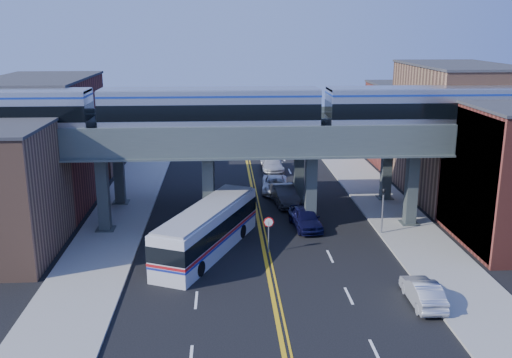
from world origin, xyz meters
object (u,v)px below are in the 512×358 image
(transit_train, at_px, (210,110))
(car_lane_a, at_px, (305,218))
(transit_bus, at_px, (208,230))
(car_lane_d, at_px, (272,164))
(stop_sign, at_px, (269,229))
(car_lane_c, at_px, (275,184))
(car_parked_curb, at_px, (423,292))
(traffic_signal, at_px, (383,206))
(car_lane_b, at_px, (284,195))

(transit_train, bearing_deg, car_lane_a, -1.13)
(transit_bus, relative_size, car_lane_d, 2.15)
(stop_sign, distance_m, car_lane_c, 15.32)
(car_lane_c, distance_m, car_parked_curb, 24.21)
(stop_sign, height_order, car_lane_d, stop_sign)
(car_lane_a, xyz_separation_m, car_lane_d, (-1.06, 18.25, -0.00))
(stop_sign, height_order, car_lane_c, stop_sign)
(car_lane_a, bearing_deg, car_lane_c, 91.37)
(traffic_signal, xyz_separation_m, car_lane_b, (-6.58, 8.14, -1.44))
(car_lane_d, bearing_deg, stop_sign, -95.68)
(transit_bus, relative_size, car_lane_c, 2.35)
(car_lane_b, relative_size, car_parked_curb, 1.19)
(transit_bus, bearing_deg, car_lane_d, 7.65)
(transit_bus, xyz_separation_m, car_lane_c, (6.10, 14.80, -0.89))
(car_lane_b, bearing_deg, car_lane_a, -89.00)
(car_lane_d, bearing_deg, traffic_signal, -71.82)
(car_lane_b, distance_m, car_lane_c, 4.07)
(transit_train, bearing_deg, car_lane_b, 44.22)
(stop_sign, distance_m, transit_bus, 4.28)
(traffic_signal, height_order, car_lane_a, traffic_signal)
(transit_bus, xyz_separation_m, car_lane_d, (6.51, 22.74, -0.79))
(traffic_signal, distance_m, car_parked_curb, 11.32)
(stop_sign, relative_size, car_lane_a, 0.54)
(transit_train, distance_m, car_lane_c, 14.58)
(car_lane_d, bearing_deg, car_parked_curb, -79.36)
(car_lane_b, relative_size, car_lane_d, 0.91)
(transit_train, xyz_separation_m, transit_bus, (-0.27, -4.62, -7.76))
(transit_bus, height_order, car_lane_c, transit_bus)
(transit_bus, bearing_deg, stop_sign, -71.42)
(transit_bus, distance_m, car_parked_curb, 15.14)
(transit_train, height_order, car_parked_curb, transit_train)
(car_lane_c, xyz_separation_m, car_lane_d, (0.40, 7.94, 0.11))
(stop_sign, bearing_deg, car_lane_b, 78.26)
(traffic_signal, distance_m, car_lane_a, 6.07)
(car_lane_a, distance_m, car_lane_b, 6.36)
(car_lane_b, bearing_deg, transit_bus, -129.39)
(car_lane_c, bearing_deg, transit_bus, -107.59)
(car_lane_a, height_order, car_lane_d, car_lane_a)
(traffic_signal, height_order, transit_bus, traffic_signal)
(traffic_signal, height_order, car_lane_d, traffic_signal)
(transit_bus, distance_m, car_lane_c, 16.03)
(car_lane_d, bearing_deg, transit_train, -109.14)
(transit_train, distance_m, traffic_signal, 14.84)
(car_lane_a, distance_m, car_parked_curb, 13.93)
(car_lane_a, bearing_deg, traffic_signal, -25.05)
(car_lane_b, bearing_deg, car_lane_d, 82.37)
(traffic_signal, relative_size, car_lane_d, 0.72)
(car_lane_a, relative_size, car_lane_c, 0.94)
(transit_train, xyz_separation_m, traffic_signal, (12.89, -2.00, -7.08))
(transit_bus, bearing_deg, traffic_signal, -55.10)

